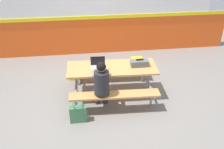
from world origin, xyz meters
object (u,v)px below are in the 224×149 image
tote_bag_bright (78,114)px  backpack_dark (74,71)px  student_nearer (101,82)px  laptop_silver (98,65)px  picnic_table_main (112,74)px  toolbox_grey (140,63)px  satchel_spare (136,65)px

tote_bag_bright → backpack_dark: bearing=92.8°
student_nearer → tote_bag_bright: student_nearer is taller
student_nearer → laptop_silver: student_nearer is taller
picnic_table_main → toolbox_grey: 0.66m
student_nearer → tote_bag_bright: size_ratio=2.81×
picnic_table_main → laptop_silver: laptop_silver is taller
tote_bag_bright → laptop_silver: bearing=61.5°
laptop_silver → tote_bag_bright: (-0.49, -0.90, -0.59)m
picnic_table_main → backpack_dark: (-0.88, 0.87, -0.36)m
picnic_table_main → toolbox_grey: (0.62, -0.02, 0.23)m
student_nearer → laptop_silver: bearing=91.7°
student_nearer → picnic_table_main: bearing=62.0°
student_nearer → tote_bag_bright: bearing=-148.8°
picnic_table_main → student_nearer: 0.63m
picnic_table_main → tote_bag_bright: picnic_table_main is taller
laptop_silver → satchel_spare: 1.55m
laptop_silver → satchel_spare: size_ratio=0.75×
laptop_silver → tote_bag_bright: size_ratio=0.76×
laptop_silver → toolbox_grey: bearing=-4.6°
student_nearer → laptop_silver: 0.60m
student_nearer → backpack_dark: (-0.59, 1.41, -0.49)m
student_nearer → satchel_spare: 1.94m
tote_bag_bright → satchel_spare: size_ratio=0.98×
laptop_silver → toolbox_grey: (0.92, -0.07, 0.02)m
picnic_table_main → satchel_spare: picnic_table_main is taller
picnic_table_main → toolbox_grey: bearing=-2.3°
student_nearer → toolbox_grey: (0.91, 0.52, 0.10)m
picnic_table_main → toolbox_grey: size_ratio=5.04×
laptop_silver → satchel_spare: bearing=40.3°
student_nearer → toolbox_grey: bearing=29.9°
laptop_silver → satchel_spare: laptop_silver is taller
backpack_dark → satchel_spare: (1.67, 0.12, 0.00)m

